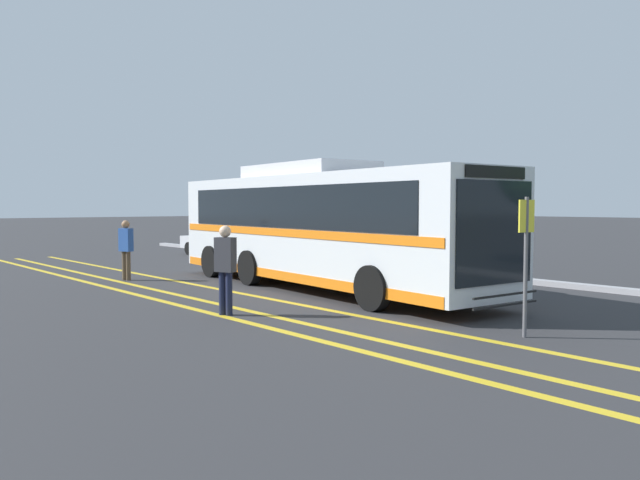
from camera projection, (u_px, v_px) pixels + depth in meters
The scene contains 11 objects.
ground_plane at pixel (356, 291), 16.73m from camera, with size 220.00×220.00×0.00m, color #2D2D30.
lane_strip_0 at pixel (254, 296), 15.74m from camera, with size 0.20×31.83×0.01m, color gold.
lane_strip_1 at pixel (207, 301), 14.84m from camera, with size 0.20×31.83×0.01m, color gold.
lane_strip_2 at pixel (177, 305), 14.33m from camera, with size 0.20×31.83×0.01m, color gold.
curb_strip at pixel (440, 272), 20.61m from camera, with size 39.83×0.36×0.15m, color #99999E.
transit_bus at pixel (320, 224), 17.09m from camera, with size 12.30×3.63×3.44m.
parked_car_0 at pixel (222, 241), 28.44m from camera, with size 4.21×2.07×1.29m.
parked_car_1 at pixel (315, 247), 23.41m from camera, with size 4.40×2.02×1.40m.
pedestrian_0 at pixel (126, 246), 18.99m from camera, with size 0.47×0.34×1.83m.
pedestrian_1 at pixel (225, 264), 12.92m from camera, with size 0.47×0.37×1.87m.
bus_stop_sign at pixel (526, 249), 10.71m from camera, with size 0.07×0.40×2.43m.
Camera 1 is at (11.95, -11.61, 2.28)m, focal length 35.00 mm.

